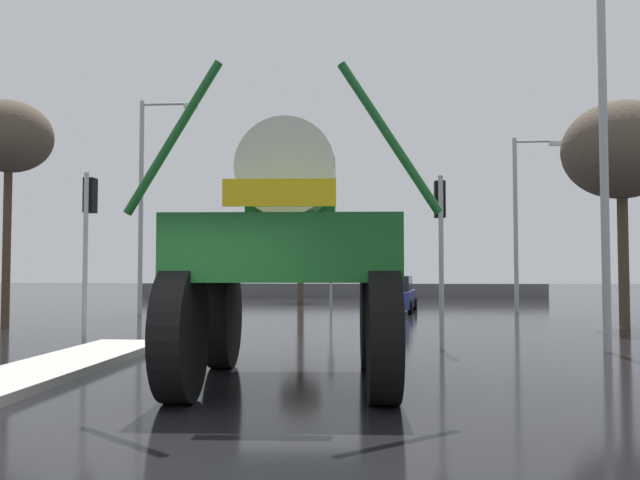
{
  "coord_description": "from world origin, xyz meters",
  "views": [
    {
      "loc": [
        2.17,
        -6.59,
        1.78
      ],
      "look_at": [
        1.07,
        6.99,
        2.4
      ],
      "focal_mm": 36.75,
      "sensor_mm": 36.0,
      "label": 1
    }
  ],
  "objects_px": {
    "traffic_signal_far_left": "(219,247)",
    "streetlight_near_right": "(610,118)",
    "oversize_sprayer": "(291,255)",
    "streetlight_far_left": "(146,194)",
    "bare_tree_left": "(9,138)",
    "traffic_signal_near_right": "(440,223)",
    "bare_tree_right": "(621,151)",
    "sedan_ahead": "(393,295)",
    "traffic_signal_near_left": "(89,220)",
    "bare_tree_far_center": "(301,209)",
    "streetlight_far_right": "(520,214)",
    "traffic_signal_far_right": "(331,255)"
  },
  "relations": [
    {
      "from": "traffic_signal_near_right",
      "to": "traffic_signal_far_left",
      "type": "distance_m",
      "value": 18.47
    },
    {
      "from": "traffic_signal_near_left",
      "to": "streetlight_far_left",
      "type": "bearing_deg",
      "value": 102.51
    },
    {
      "from": "traffic_signal_near_right",
      "to": "streetlight_near_right",
      "type": "relative_size",
      "value": 0.43
    },
    {
      "from": "bare_tree_far_center",
      "to": "streetlight_far_right",
      "type": "bearing_deg",
      "value": -38.82
    },
    {
      "from": "oversize_sprayer",
      "to": "sedan_ahead",
      "type": "distance_m",
      "value": 18.06
    },
    {
      "from": "traffic_signal_near_left",
      "to": "streetlight_far_left",
      "type": "distance_m",
      "value": 10.67
    },
    {
      "from": "bare_tree_left",
      "to": "traffic_signal_near_right",
      "type": "bearing_deg",
      "value": -17.57
    },
    {
      "from": "streetlight_far_right",
      "to": "oversize_sprayer",
      "type": "bearing_deg",
      "value": -112.77
    },
    {
      "from": "oversize_sprayer",
      "to": "streetlight_far_left",
      "type": "height_order",
      "value": "streetlight_far_left"
    },
    {
      "from": "streetlight_near_right",
      "to": "bare_tree_far_center",
      "type": "xyz_separation_m",
      "value": [
        -9.23,
        21.69,
        0.08
      ]
    },
    {
      "from": "traffic_signal_near_left",
      "to": "bare_tree_left",
      "type": "bearing_deg",
      "value": 137.46
    },
    {
      "from": "traffic_signal_far_left",
      "to": "oversize_sprayer",
      "type": "bearing_deg",
      "value": -73.69
    },
    {
      "from": "sedan_ahead",
      "to": "traffic_signal_near_right",
      "type": "bearing_deg",
      "value": -169.42
    },
    {
      "from": "oversize_sprayer",
      "to": "traffic_signal_near_right",
      "type": "distance_m",
      "value": 5.66
    },
    {
      "from": "traffic_signal_near_right",
      "to": "traffic_signal_far_right",
      "type": "bearing_deg",
      "value": 102.35
    },
    {
      "from": "sedan_ahead",
      "to": "streetlight_far_right",
      "type": "relative_size",
      "value": 0.58
    },
    {
      "from": "bare_tree_far_center",
      "to": "streetlight_near_right",
      "type": "bearing_deg",
      "value": -66.94
    },
    {
      "from": "oversize_sprayer",
      "to": "streetlight_far_left",
      "type": "distance_m",
      "value": 17.2
    },
    {
      "from": "oversize_sprayer",
      "to": "sedan_ahead",
      "type": "height_order",
      "value": "oversize_sprayer"
    },
    {
      "from": "traffic_signal_near_right",
      "to": "traffic_signal_near_left",
      "type": "bearing_deg",
      "value": -179.98
    },
    {
      "from": "sedan_ahead",
      "to": "streetlight_far_right",
      "type": "xyz_separation_m",
      "value": [
        5.35,
        -0.05,
        3.43
      ]
    },
    {
      "from": "streetlight_near_right",
      "to": "bare_tree_left",
      "type": "xyz_separation_m",
      "value": [
        -16.37,
        4.48,
        0.72
      ]
    },
    {
      "from": "traffic_signal_near_left",
      "to": "streetlight_far_left",
      "type": "relative_size",
      "value": 0.48
    },
    {
      "from": "sedan_ahead",
      "to": "traffic_signal_near_left",
      "type": "height_order",
      "value": "traffic_signal_near_left"
    },
    {
      "from": "bare_tree_left",
      "to": "bare_tree_right",
      "type": "xyz_separation_m",
      "value": [
        19.1,
        2.34,
        -0.24
      ]
    },
    {
      "from": "traffic_signal_far_right",
      "to": "streetlight_far_left",
      "type": "height_order",
      "value": "streetlight_far_left"
    },
    {
      "from": "oversize_sprayer",
      "to": "bare_tree_far_center",
      "type": "height_order",
      "value": "bare_tree_far_center"
    },
    {
      "from": "traffic_signal_far_left",
      "to": "traffic_signal_far_right",
      "type": "height_order",
      "value": "traffic_signal_far_left"
    },
    {
      "from": "streetlight_far_left",
      "to": "bare_tree_left",
      "type": "height_order",
      "value": "streetlight_far_left"
    },
    {
      "from": "oversize_sprayer",
      "to": "traffic_signal_near_right",
      "type": "xyz_separation_m",
      "value": [
        2.84,
        4.83,
        0.84
      ]
    },
    {
      "from": "bare_tree_right",
      "to": "traffic_signal_far_left",
      "type": "bearing_deg",
      "value": 147.51
    },
    {
      "from": "streetlight_near_right",
      "to": "bare_tree_right",
      "type": "bearing_deg",
      "value": 68.17
    },
    {
      "from": "traffic_signal_near_left",
      "to": "traffic_signal_far_right",
      "type": "xyz_separation_m",
      "value": [
        4.78,
        16.16,
        -0.52
      ]
    },
    {
      "from": "sedan_ahead",
      "to": "bare_tree_far_center",
      "type": "bearing_deg",
      "value": 38.25
    },
    {
      "from": "oversize_sprayer",
      "to": "traffic_signal_far_left",
      "type": "distance_m",
      "value": 21.87
    },
    {
      "from": "streetlight_far_right",
      "to": "bare_tree_right",
      "type": "distance_m",
      "value": 7.03
    },
    {
      "from": "sedan_ahead",
      "to": "traffic_signal_far_right",
      "type": "height_order",
      "value": "traffic_signal_far_right"
    },
    {
      "from": "sedan_ahead",
      "to": "bare_tree_far_center",
      "type": "relative_size",
      "value": 0.68
    },
    {
      "from": "sedan_ahead",
      "to": "streetlight_near_right",
      "type": "distance_m",
      "value": 14.87
    },
    {
      "from": "streetlight_far_right",
      "to": "traffic_signal_near_right",
      "type": "bearing_deg",
      "value": -109.65
    },
    {
      "from": "oversize_sprayer",
      "to": "traffic_signal_far_right",
      "type": "distance_m",
      "value": 21.0
    },
    {
      "from": "streetlight_near_right",
      "to": "streetlight_far_right",
      "type": "xyz_separation_m",
      "value": [
        0.98,
        13.47,
        -0.96
      ]
    },
    {
      "from": "streetlight_far_right",
      "to": "bare_tree_right",
      "type": "bearing_deg",
      "value": -75.29
    },
    {
      "from": "traffic_signal_near_left",
      "to": "traffic_signal_near_right",
      "type": "xyz_separation_m",
      "value": [
        8.32,
        0.0,
        -0.12
      ]
    },
    {
      "from": "traffic_signal_near_left",
      "to": "streetlight_far_left",
      "type": "xyz_separation_m",
      "value": [
        -2.28,
        10.27,
        1.81
      ]
    },
    {
      "from": "sedan_ahead",
      "to": "traffic_signal_near_right",
      "type": "distance_m",
      "value": 13.26
    },
    {
      "from": "traffic_signal_far_left",
      "to": "streetlight_near_right",
      "type": "height_order",
      "value": "streetlight_near_right"
    },
    {
      "from": "traffic_signal_near_right",
      "to": "bare_tree_right",
      "type": "height_order",
      "value": "bare_tree_right"
    },
    {
      "from": "streetlight_far_right",
      "to": "bare_tree_far_center",
      "type": "xyz_separation_m",
      "value": [
        -10.22,
        8.22,
        1.04
      ]
    },
    {
      "from": "oversize_sprayer",
      "to": "traffic_signal_far_right",
      "type": "xyz_separation_m",
      "value": [
        -0.7,
        20.98,
        0.45
      ]
    }
  ]
}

